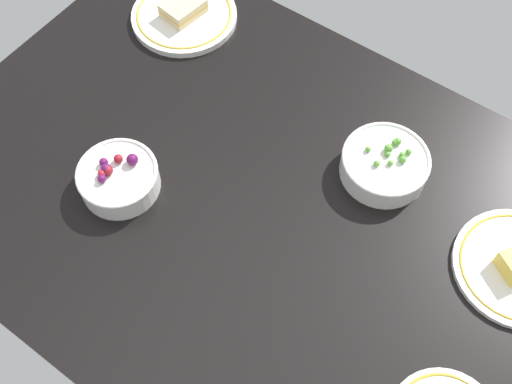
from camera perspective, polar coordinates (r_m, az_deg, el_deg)
name	(u,v)px	position (r cm, az deg, el deg)	size (l,w,h in cm)	color
dining_table	(256,203)	(113.33, 0.00, -1.01)	(123.76, 86.18, 4.00)	black
bowl_berries	(119,178)	(113.17, -12.58, 1.28)	(14.67, 14.67, 6.75)	white
bowl_peas	(385,164)	(114.58, 11.80, 2.54)	(16.12, 16.12, 6.08)	white
plate_sandwich	(184,14)	(139.17, -6.67, 15.99)	(22.83, 22.83, 4.63)	white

